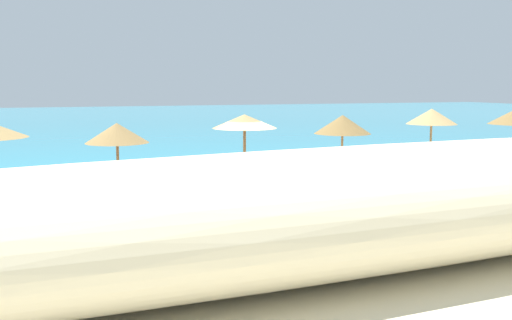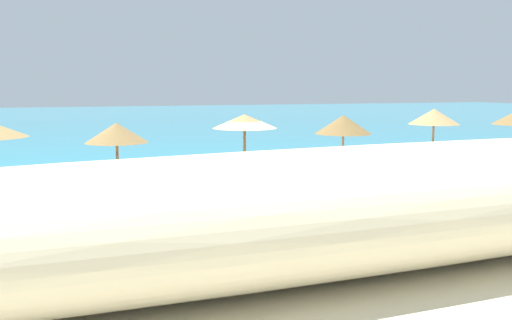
{
  "view_description": "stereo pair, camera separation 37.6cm",
  "coord_description": "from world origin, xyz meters",
  "px_view_note": "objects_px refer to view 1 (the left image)",
  "views": [
    {
      "loc": [
        -6.3,
        -17.38,
        3.75
      ],
      "look_at": [
        0.4,
        1.0,
        1.16
      ],
      "focal_mm": 40.11,
      "sensor_mm": 36.0,
      "label": 1
    },
    {
      "loc": [
        -5.95,
        -17.51,
        3.75
      ],
      "look_at": [
        0.4,
        1.0,
        1.16
      ],
      "focal_mm": 40.11,
      "sensor_mm": 36.0,
      "label": 2
    }
  ],
  "objects_px": {
    "beach_umbrella_4": "(244,122)",
    "lounge_chair_0": "(364,179)",
    "beach_umbrella_5": "(343,125)",
    "beach_umbrella_3": "(117,133)",
    "lounge_chair_2": "(436,176)",
    "lounge_chair_4": "(254,182)",
    "beach_umbrella_6": "(432,117)"
  },
  "relations": [
    {
      "from": "lounge_chair_2",
      "to": "lounge_chair_4",
      "type": "xyz_separation_m",
      "value": [
        -6.85,
        0.88,
        0.02
      ]
    },
    {
      "from": "beach_umbrella_3",
      "to": "lounge_chair_2",
      "type": "xyz_separation_m",
      "value": [
        11.37,
        -0.98,
        -1.83
      ]
    },
    {
      "from": "beach_umbrella_6",
      "to": "lounge_chair_4",
      "type": "height_order",
      "value": "beach_umbrella_6"
    },
    {
      "from": "beach_umbrella_4",
      "to": "lounge_chair_0",
      "type": "xyz_separation_m",
      "value": [
        4.3,
        -0.73,
        -2.12
      ]
    },
    {
      "from": "beach_umbrella_3",
      "to": "lounge_chair_0",
      "type": "xyz_separation_m",
      "value": [
        8.62,
        -0.45,
        -1.87
      ]
    },
    {
      "from": "beach_umbrella_4",
      "to": "lounge_chair_0",
      "type": "relative_size",
      "value": 1.89
    },
    {
      "from": "beach_umbrella_5",
      "to": "lounge_chair_4",
      "type": "xyz_separation_m",
      "value": [
        -3.46,
        -0.11,
        -1.9
      ]
    },
    {
      "from": "lounge_chair_0",
      "to": "beach_umbrella_5",
      "type": "bearing_deg",
      "value": 56.59
    },
    {
      "from": "lounge_chair_4",
      "to": "beach_umbrella_5",
      "type": "bearing_deg",
      "value": -112.14
    },
    {
      "from": "beach_umbrella_5",
      "to": "lounge_chair_2",
      "type": "xyz_separation_m",
      "value": [
        3.39,
        -0.99,
        -1.91
      ]
    },
    {
      "from": "beach_umbrella_3",
      "to": "beach_umbrella_6",
      "type": "height_order",
      "value": "beach_umbrella_6"
    },
    {
      "from": "beach_umbrella_4",
      "to": "lounge_chair_4",
      "type": "xyz_separation_m",
      "value": [
        0.19,
        -0.38,
        -2.07
      ]
    },
    {
      "from": "lounge_chair_0",
      "to": "lounge_chair_2",
      "type": "xyz_separation_m",
      "value": [
        2.74,
        -0.53,
        0.04
      ]
    },
    {
      "from": "beach_umbrella_5",
      "to": "lounge_chair_4",
      "type": "distance_m",
      "value": 3.94
    },
    {
      "from": "beach_umbrella_5",
      "to": "lounge_chair_4",
      "type": "relative_size",
      "value": 1.59
    },
    {
      "from": "lounge_chair_2",
      "to": "beach_umbrella_5",
      "type": "bearing_deg",
      "value": 59.02
    },
    {
      "from": "beach_umbrella_4",
      "to": "beach_umbrella_5",
      "type": "xyz_separation_m",
      "value": [
        3.65,
        -0.27,
        -0.17
      ]
    },
    {
      "from": "beach_umbrella_4",
      "to": "lounge_chair_0",
      "type": "bearing_deg",
      "value": -9.67
    },
    {
      "from": "beach_umbrella_4",
      "to": "beach_umbrella_5",
      "type": "distance_m",
      "value": 3.66
    },
    {
      "from": "beach_umbrella_3",
      "to": "lounge_chair_0",
      "type": "distance_m",
      "value": 8.84
    },
    {
      "from": "beach_umbrella_4",
      "to": "beach_umbrella_6",
      "type": "bearing_deg",
      "value": -0.03
    },
    {
      "from": "beach_umbrella_4",
      "to": "lounge_chair_4",
      "type": "bearing_deg",
      "value": -62.9
    },
    {
      "from": "beach_umbrella_3",
      "to": "beach_umbrella_4",
      "type": "relative_size",
      "value": 0.93
    },
    {
      "from": "beach_umbrella_4",
      "to": "lounge_chair_0",
      "type": "distance_m",
      "value": 4.85
    },
    {
      "from": "lounge_chair_2",
      "to": "lounge_chair_4",
      "type": "height_order",
      "value": "lounge_chair_2"
    },
    {
      "from": "beach_umbrella_4",
      "to": "beach_umbrella_5",
      "type": "height_order",
      "value": "beach_umbrella_4"
    },
    {
      "from": "lounge_chair_2",
      "to": "lounge_chair_4",
      "type": "bearing_deg",
      "value": 67.97
    },
    {
      "from": "beach_umbrella_6",
      "to": "lounge_chair_4",
      "type": "distance_m",
      "value": 7.8
    },
    {
      "from": "lounge_chair_2",
      "to": "beach_umbrella_3",
      "type": "bearing_deg",
      "value": 70.38
    },
    {
      "from": "beach_umbrella_3",
      "to": "beach_umbrella_5",
      "type": "height_order",
      "value": "beach_umbrella_5"
    },
    {
      "from": "lounge_chair_0",
      "to": "beach_umbrella_6",
      "type": "bearing_deg",
      "value": -75.87
    },
    {
      "from": "lounge_chair_0",
      "to": "beach_umbrella_3",
      "type": "bearing_deg",
      "value": 89.07
    }
  ]
}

